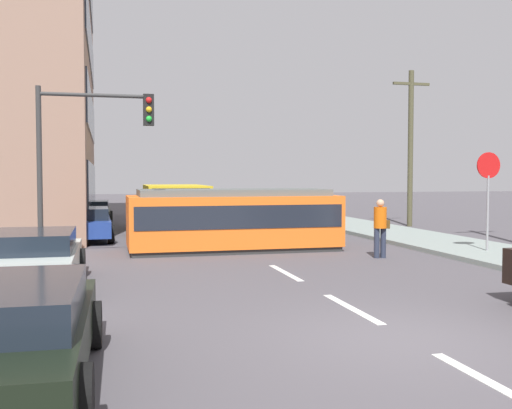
% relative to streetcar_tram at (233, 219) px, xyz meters
% --- Properties ---
extents(ground_plane, '(120.00, 120.00, 0.00)m').
position_rel_streetcar_tram_xyz_m(ground_plane, '(0.28, -0.66, -0.99)').
color(ground_plane, '#4E4A50').
extents(lane_stripe_0, '(0.16, 2.40, 0.01)m').
position_rel_streetcar_tram_xyz_m(lane_stripe_0, '(0.28, -12.66, -0.98)').
color(lane_stripe_0, silver).
rests_on(lane_stripe_0, ground).
extents(lane_stripe_1, '(0.16, 2.40, 0.01)m').
position_rel_streetcar_tram_xyz_m(lane_stripe_1, '(0.28, -8.66, -0.98)').
color(lane_stripe_1, silver).
rests_on(lane_stripe_1, ground).
extents(lane_stripe_2, '(0.16, 2.40, 0.01)m').
position_rel_streetcar_tram_xyz_m(lane_stripe_2, '(0.28, -4.66, -0.98)').
color(lane_stripe_2, silver).
rests_on(lane_stripe_2, ground).
extents(lane_stripe_3, '(0.16, 2.40, 0.01)m').
position_rel_streetcar_tram_xyz_m(lane_stripe_3, '(0.28, 6.00, -0.98)').
color(lane_stripe_3, silver).
rests_on(lane_stripe_3, ground).
extents(lane_stripe_4, '(0.16, 2.40, 0.01)m').
position_rel_streetcar_tram_xyz_m(lane_stripe_4, '(0.28, 12.00, -0.98)').
color(lane_stripe_4, silver).
rests_on(lane_stripe_4, ground).
extents(streetcar_tram, '(6.51, 2.56, 1.92)m').
position_rel_streetcar_tram_xyz_m(streetcar_tram, '(0.00, 0.00, 0.00)').
color(streetcar_tram, orange).
rests_on(streetcar_tram, ground).
extents(city_bus, '(2.62, 5.06, 1.92)m').
position_rel_streetcar_tram_xyz_m(city_bus, '(-0.97, 7.39, 0.10)').
color(city_bus, gold).
rests_on(city_bus, ground).
extents(pedestrian_crossing, '(0.51, 0.36, 1.67)m').
position_rel_streetcar_tram_xyz_m(pedestrian_crossing, '(3.67, -2.80, -0.04)').
color(pedestrian_crossing, '#282E41').
rests_on(pedestrian_crossing, ground).
extents(parked_sedan_near, '(2.09, 4.63, 1.19)m').
position_rel_streetcar_tram_xyz_m(parked_sedan_near, '(-5.01, -11.45, -0.36)').
color(parked_sedan_near, black).
rests_on(parked_sedan_near, ground).
extents(parked_sedan_mid, '(2.05, 4.26, 1.19)m').
position_rel_streetcar_tram_xyz_m(parked_sedan_mid, '(-5.39, -5.17, -0.36)').
color(parked_sedan_mid, silver).
rests_on(parked_sedan_mid, ground).
extents(parked_sedan_far, '(2.08, 4.09, 1.19)m').
position_rel_streetcar_tram_xyz_m(parked_sedan_far, '(-4.64, 3.96, -0.37)').
color(parked_sedan_far, navy).
rests_on(parked_sedan_far, ground).
extents(parked_sedan_furthest, '(2.06, 4.17, 1.19)m').
position_rel_streetcar_tram_xyz_m(parked_sedan_furthest, '(-4.57, 10.19, -0.37)').
color(parked_sedan_furthest, black).
rests_on(parked_sedan_furthest, ground).
extents(stop_sign, '(0.76, 0.07, 2.88)m').
position_rel_streetcar_tram_xyz_m(stop_sign, '(6.97, -3.04, 1.21)').
color(stop_sign, gray).
rests_on(stop_sign, sidewalk_curb_right).
extents(traffic_light_mast, '(3.02, 0.33, 4.66)m').
position_rel_streetcar_tram_xyz_m(traffic_light_mast, '(-4.30, -1.86, 2.31)').
color(traffic_light_mast, '#333333').
rests_on(traffic_light_mast, ground).
extents(utility_pole_mid, '(1.80, 0.24, 7.12)m').
position_rel_streetcar_tram_xyz_m(utility_pole_mid, '(9.73, 6.65, 2.75)').
color(utility_pole_mid, '#4C4931').
rests_on(utility_pole_mid, ground).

